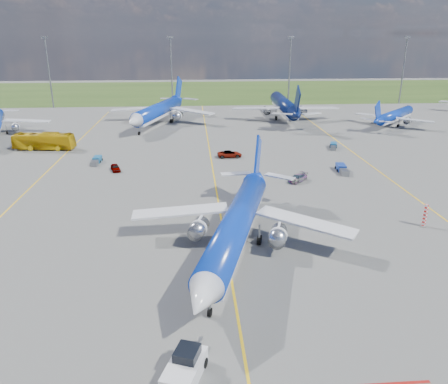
{
  "coord_description": "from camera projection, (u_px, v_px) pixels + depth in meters",
  "views": [
    {
      "loc": [
        -3.58,
        -41.6,
        23.52
      ],
      "look_at": [
        0.36,
        11.83,
        4.0
      ],
      "focal_mm": 35.0,
      "sensor_mm": 36.0,
      "label": 1
    }
  ],
  "objects": [
    {
      "name": "baggage_tug_e",
      "position": [
        333.0,
        146.0,
        94.67
      ],
      "size": [
        2.6,
        4.76,
        1.04
      ],
      "rotation": [
        0.0,
        0.0,
        -0.32
      ],
      "color": "#165388",
      "rests_on": "ground"
    },
    {
      "name": "bg_jet_n",
      "position": [
        284.0,
        118.0,
        128.52
      ],
      "size": [
        34.1,
        43.91,
        11.2
      ],
      "primitive_type": null,
      "rotation": [
        0.0,
        0.0,
        3.11
      ],
      "color": "#081443",
      "rests_on": "ground"
    },
    {
      "name": "taxiway_lines",
      "position": [
        216.0,
        182.0,
        73.25
      ],
      "size": [
        60.25,
        160.0,
        0.02
      ],
      "color": "yellow",
      "rests_on": "ground"
    },
    {
      "name": "floodlight_masts",
      "position": [
        231.0,
        68.0,
        146.75
      ],
      "size": [
        202.2,
        0.5,
        22.7
      ],
      "color": "slate",
      "rests_on": "ground"
    },
    {
      "name": "pushback_tug",
      "position": [
        185.0,
        367.0,
        31.51
      ],
      "size": [
        3.56,
        6.11,
        2.05
      ],
      "rotation": [
        0.0,
        0.0,
        -0.34
      ],
      "color": "silver",
      "rests_on": "ground"
    },
    {
      "name": "service_car_b",
      "position": [
        230.0,
        154.0,
        87.69
      ],
      "size": [
        5.09,
        2.69,
        1.36
      ],
      "primitive_type": "imported",
      "rotation": [
        0.0,
        0.0,
        1.66
      ],
      "color": "#999999",
      "rests_on": "ground"
    },
    {
      "name": "bg_jet_nnw",
      "position": [
        159.0,
        124.0,
        119.8
      ],
      "size": [
        42.48,
        49.17,
        10.95
      ],
      "primitive_type": null,
      "rotation": [
        0.0,
        0.0,
        -0.29
      ],
      "color": "#0C31A8",
      "rests_on": "ground"
    },
    {
      "name": "service_car_a",
      "position": [
        115.0,
        168.0,
        79.09
      ],
      "size": [
        2.42,
        3.82,
        1.21
      ],
      "primitive_type": "imported",
      "rotation": [
        0.0,
        0.0,
        0.3
      ],
      "color": "#999999",
      "rests_on": "ground"
    },
    {
      "name": "bg_jet_ne",
      "position": [
        394.0,
        125.0,
        118.86
      ],
      "size": [
        36.98,
        37.14,
        7.79
      ],
      "primitive_type": null,
      "rotation": [
        0.0,
        0.0,
        2.37
      ],
      "color": "#0C31A8",
      "rests_on": "ground"
    },
    {
      "name": "warning_post",
      "position": [
        425.0,
        215.0,
        56.06
      ],
      "size": [
        0.5,
        0.5,
        3.0
      ],
      "primitive_type": "cylinder",
      "color": "red",
      "rests_on": "ground"
    },
    {
      "name": "apron_bus",
      "position": [
        44.0,
        141.0,
        93.31
      ],
      "size": [
        13.21,
        4.43,
        3.61
      ],
      "primitive_type": "imported",
      "rotation": [
        0.0,
        0.0,
        1.46
      ],
      "color": "gold",
      "rests_on": "ground"
    },
    {
      "name": "main_airliner",
      "position": [
        236.0,
        251.0,
        50.01
      ],
      "size": [
        37.99,
        44.01,
        9.81
      ],
      "primitive_type": null,
      "rotation": [
        0.0,
        0.0,
        -0.29
      ],
      "color": "#0C31A8",
      "rests_on": "ground"
    },
    {
      "name": "baggage_tug_c",
      "position": [
        96.0,
        161.0,
        83.85
      ],
      "size": [
        1.43,
        4.79,
        1.07
      ],
      "rotation": [
        0.0,
        0.0,
        -0.03
      ],
      "color": "#17588A",
      "rests_on": "ground"
    },
    {
      "name": "service_car_c",
      "position": [
        298.0,
        178.0,
        73.38
      ],
      "size": [
        4.25,
        4.28,
        1.24
      ],
      "primitive_type": "imported",
      "rotation": [
        0.0,
        0.0,
        -0.78
      ],
      "color": "#999999",
      "rests_on": "ground"
    },
    {
      "name": "ground",
      "position": [
        229.0,
        264.0,
        47.28
      ],
      "size": [
        400.0,
        400.0,
        0.0
      ],
      "primitive_type": "plane",
      "color": "#535351",
      "rests_on": "ground"
    },
    {
      "name": "grass_strip",
      "position": [
        200.0,
        91.0,
        187.84
      ],
      "size": [
        400.0,
        80.0,
        0.01
      ],
      "primitive_type": "cube",
      "color": "#2D4719",
      "rests_on": "ground"
    },
    {
      "name": "baggage_tug_w",
      "position": [
        342.0,
        169.0,
        78.46
      ],
      "size": [
        1.91,
        5.3,
        1.16
      ],
      "rotation": [
        0.0,
        0.0,
        -0.1
      ],
      "color": "navy",
      "rests_on": "ground"
    }
  ]
}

